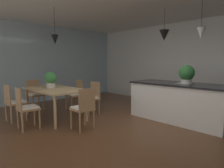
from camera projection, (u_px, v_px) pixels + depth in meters
ground_plane at (124, 130)px, 4.06m from camera, size 10.00×8.40×0.04m
wall_back_kitchen at (195, 64)px, 6.15m from camera, size 10.00×0.12×2.70m
window_wall_left_glazing at (39, 64)px, 6.83m from camera, size 0.06×8.40×2.70m
dining_table at (55, 91)px, 4.87m from camera, size 1.73×0.97×0.74m
chair_far_left at (75, 94)px, 5.75m from camera, size 0.42×0.42×0.87m
chair_kitchen_end at (84, 107)px, 4.00m from camera, size 0.41×0.41×0.87m
chair_near_left at (13, 102)px, 4.58m from camera, size 0.41×0.41×0.87m
chair_near_right at (26, 107)px, 4.03m from camera, size 0.43×0.43×0.87m
chair_window_end at (35, 94)px, 5.78m from camera, size 0.42×0.42×0.87m
chair_far_right at (92, 97)px, 5.20m from camera, size 0.40×0.40×0.87m
kitchen_island at (179, 102)px, 4.65m from camera, size 2.29×0.94×0.91m
pendant_over_table at (55, 39)px, 4.70m from camera, size 0.18×0.18×0.88m
pendant_over_island_main at (164, 35)px, 4.80m from camera, size 0.24×0.24×0.78m
pendant_over_island_aux at (201, 33)px, 4.16m from camera, size 0.17×0.17×0.82m
potted_plant_on_island at (187, 74)px, 4.46m from camera, size 0.35×0.35×0.43m
potted_plant_on_table at (51, 79)px, 4.98m from camera, size 0.31×0.31×0.41m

